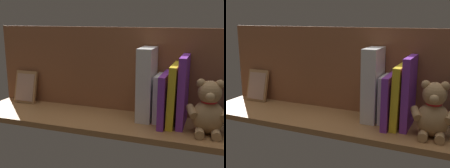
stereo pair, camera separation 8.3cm
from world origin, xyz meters
TOP-DOWN VIEW (x-y plane):
  - ground_plane at (0.00, 0.00)cm, footprint 117.62×28.49cm
  - shelf_back_panel at (0.00, -11.99)cm, footprint 117.62×1.50cm
  - teddy_bear at (-36.02, 2.70)cm, footprint 15.47×12.76cm
  - book_3 at (-26.74, -2.87)cm, footprint 2.53×15.96cm
  - book_4 at (-23.48, -2.48)cm, footprint 3.08×16.73cm
  - book_5 at (-20.29, -1.83)cm, footprint 2.38×18.03cm
  - book_6 at (-17.31, -4.81)cm, footprint 2.16×12.06cm
  - dictionary_thick_white at (-12.70, -4.34)cm, footprint 5.64×12.80cm
  - picture_frame_leaning at (45.87, -7.87)cm, footprint 10.97×5.26cm

SIDE VIEW (x-z plane):
  - ground_plane at x=0.00cm, z-range -2.20..0.00cm
  - picture_frame_leaning at x=45.87cm, z-range -0.16..14.70cm
  - teddy_bear at x=-36.02cm, z-range -1.15..17.97cm
  - book_6 at x=-17.31cm, z-range 0.00..17.96cm
  - book_5 at x=-20.29cm, z-range 0.00..19.30cm
  - book_4 at x=-23.48cm, z-range -0.03..22.74cm
  - book_3 at x=-26.74cm, z-range 0.00..25.92cm
  - dictionary_thick_white at x=-12.70cm, z-range 0.00..28.16cm
  - shelf_back_panel at x=0.00cm, z-range 0.00..35.29cm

